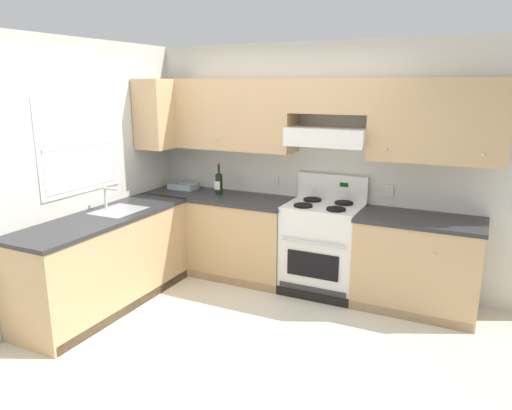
# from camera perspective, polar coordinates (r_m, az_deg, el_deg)

# --- Properties ---
(ground_plane) EXTENTS (7.04, 7.04, 0.00)m
(ground_plane) POSITION_cam_1_polar(r_m,az_deg,el_deg) (4.40, -4.57, -14.73)
(ground_plane) COLOR beige
(wall_back) EXTENTS (4.68, 0.57, 2.55)m
(wall_back) POSITION_cam_1_polar(r_m,az_deg,el_deg) (5.13, 7.83, 6.80)
(wall_back) COLOR silver
(wall_back) RESTS_ON ground_plane
(wall_left) EXTENTS (0.47, 4.00, 2.55)m
(wall_left) POSITION_cam_1_polar(r_m,az_deg,el_deg) (5.09, -19.25, 4.53)
(wall_left) COLOR silver
(wall_left) RESTS_ON ground_plane
(counter_back_run) EXTENTS (3.60, 0.65, 0.91)m
(counter_back_run) POSITION_cam_1_polar(r_m,az_deg,el_deg) (5.17, 4.11, -4.76)
(counter_back_run) COLOR tan
(counter_back_run) RESTS_ON ground_plane
(counter_left_run) EXTENTS (0.63, 1.91, 1.13)m
(counter_left_run) POSITION_cam_1_polar(r_m,az_deg,el_deg) (4.91, -17.38, -6.33)
(counter_left_run) COLOR tan
(counter_left_run) RESTS_ON ground_plane
(stove) EXTENTS (0.76, 0.62, 1.20)m
(stove) POSITION_cam_1_polar(r_m,az_deg,el_deg) (5.06, 7.86, -4.96)
(stove) COLOR white
(stove) RESTS_ON ground_plane
(wine_bottle) EXTENTS (0.08, 0.08, 0.35)m
(wine_bottle) POSITION_cam_1_polar(r_m,az_deg,el_deg) (5.45, -4.42, 2.70)
(wine_bottle) COLOR black
(wine_bottle) RESTS_ON counter_back_run
(bowl) EXTENTS (0.32, 0.21, 0.07)m
(bowl) POSITION_cam_1_polar(r_m,az_deg,el_deg) (5.80, -8.60, 2.13)
(bowl) COLOR #9EADB7
(bowl) RESTS_ON counter_back_run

